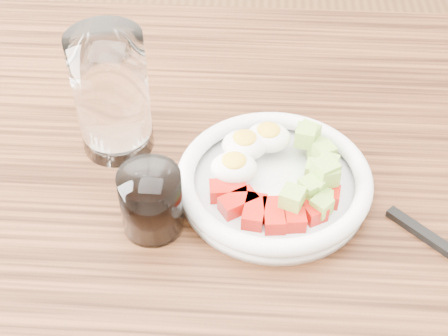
% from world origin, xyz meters
% --- Properties ---
extents(dining_table, '(1.50, 0.90, 0.77)m').
position_xyz_m(dining_table, '(0.00, 0.00, 0.67)').
color(dining_table, brown).
rests_on(dining_table, ground).
extents(bowl, '(0.24, 0.24, 0.06)m').
position_xyz_m(bowl, '(0.05, 0.00, 0.79)').
color(bowl, white).
rests_on(bowl, dining_table).
extents(fork, '(0.16, 0.15, 0.01)m').
position_xyz_m(fork, '(0.25, -0.08, 0.77)').
color(fork, black).
rests_on(fork, dining_table).
extents(water_glass, '(0.09, 0.09, 0.17)m').
position_xyz_m(water_glass, '(-0.16, 0.08, 0.85)').
color(water_glass, white).
rests_on(water_glass, dining_table).
extents(coffee_glass, '(0.07, 0.07, 0.08)m').
position_xyz_m(coffee_glass, '(-0.09, -0.06, 0.81)').
color(coffee_glass, white).
rests_on(coffee_glass, dining_table).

